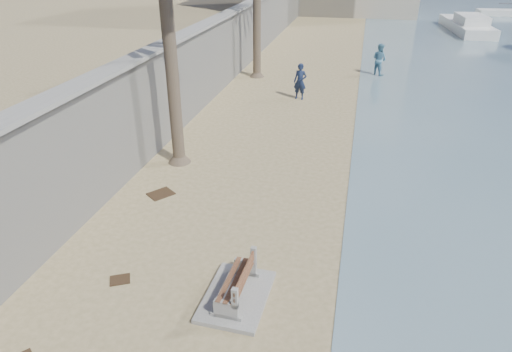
{
  "coord_description": "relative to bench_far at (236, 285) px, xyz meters",
  "views": [
    {
      "loc": [
        1.99,
        -3.83,
        6.9
      ],
      "look_at": [
        -0.5,
        7.0,
        1.2
      ],
      "focal_mm": 32.0,
      "sensor_mm": 36.0,
      "label": 1
    }
  ],
  "objects": [
    {
      "name": "seawall",
      "position": [
        -5.07,
        16.5,
        1.4
      ],
      "size": [
        0.45,
        70.0,
        3.5
      ],
      "primitive_type": "cube",
      "color": "gray",
      "rests_on": "ground_plane"
    },
    {
      "name": "wall_cap",
      "position": [
        -5.07,
        16.5,
        3.2
      ],
      "size": [
        0.8,
        70.0,
        0.12
      ],
      "primitive_type": "cube",
      "color": "gray",
      "rests_on": "seawall"
    },
    {
      "name": "bench_far",
      "position": [
        0.0,
        0.0,
        0.0
      ],
      "size": [
        1.39,
        1.98,
        0.81
      ],
      "color": "gray",
      "rests_on": "ground_plane"
    },
    {
      "name": "person_a",
      "position": [
        -0.68,
        14.45,
        0.65
      ],
      "size": [
        0.8,
        0.61,
        2.0
      ],
      "primitive_type": "imported",
      "rotation": [
        0.0,
        0.0,
        -0.18
      ],
      "color": "#151F3A",
      "rests_on": "ground_plane"
    },
    {
      "name": "person_b",
      "position": [
        3.13,
        20.11,
        0.64
      ],
      "size": [
        1.21,
        1.18,
        1.98
      ],
      "primitive_type": "imported",
      "rotation": [
        0.0,
        0.0,
        2.44
      ],
      "color": "teal",
      "rests_on": "ground_plane"
    },
    {
      "name": "yacht_far",
      "position": [
        10.75,
        37.09,
        -0.0
      ],
      "size": [
        3.43,
        9.54,
        1.5
      ],
      "primitive_type": null,
      "rotation": [
        0.0,
        0.0,
        1.66
      ],
      "color": "silver",
      "rests_on": "bay_water"
    },
    {
      "name": "debris_c",
      "position": [
        -3.48,
        3.93,
        -0.34
      ],
      "size": [
        0.9,
        0.93,
        0.03
      ],
      "primitive_type": "cube",
      "rotation": [
        0.0,
        0.0,
        4.06
      ],
      "color": "#382616",
      "rests_on": "ground_plane"
    },
    {
      "name": "debris_d",
      "position": [
        -2.76,
        -0.03,
        -0.34
      ],
      "size": [
        0.56,
        0.52,
        0.03
      ],
      "primitive_type": "cube",
      "rotation": [
        0.0,
        0.0,
        3.62
      ],
      "color": "#382616",
      "rests_on": "ground_plane"
    }
  ]
}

